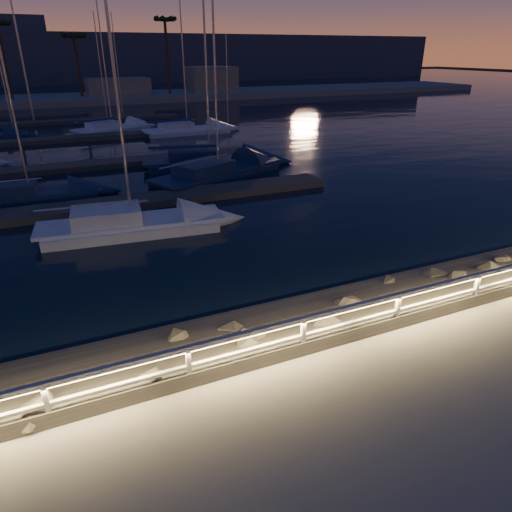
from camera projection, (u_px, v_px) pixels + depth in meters
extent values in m
plane|color=gray|center=(267.00, 362.00, 11.40)|extent=(400.00, 400.00, 0.00)
cube|color=gray|center=(319.00, 435.00, 9.37)|extent=(240.00, 5.00, 0.20)
cube|color=#5F5B51|center=(244.00, 340.00, 12.77)|extent=(240.00, 3.45, 1.29)
plane|color=black|center=(67.00, 99.00, 78.17)|extent=(320.00, 320.00, 0.00)
plane|color=black|center=(267.00, 399.00, 11.90)|extent=(400.00, 400.00, 0.00)
cube|color=silver|center=(47.00, 404.00, 9.33)|extent=(0.11, 0.11, 1.00)
cube|color=silver|center=(189.00, 367.00, 10.45)|extent=(0.11, 0.11, 1.00)
cube|color=silver|center=(303.00, 336.00, 11.57)|extent=(0.11, 0.11, 1.00)
cube|color=silver|center=(397.00, 311.00, 12.69)|extent=(0.11, 0.11, 1.00)
cube|color=silver|center=(476.00, 290.00, 13.80)|extent=(0.11, 0.11, 1.00)
cube|color=silver|center=(268.00, 328.00, 10.99)|extent=(44.00, 0.12, 0.12)
cube|color=silver|center=(267.00, 345.00, 11.20)|extent=(44.00, 0.09, 0.09)
cube|color=#FFD672|center=(268.00, 332.00, 11.01)|extent=(44.00, 0.04, 0.03)
sphere|color=#5F5B51|center=(350.00, 310.00, 14.16)|extent=(0.88, 0.88, 0.88)
sphere|color=#5F5B51|center=(105.00, 356.00, 12.34)|extent=(0.79, 0.79, 0.79)
sphere|color=#5F5B51|center=(502.00, 265.00, 17.39)|extent=(0.96, 0.96, 0.96)
sphere|color=#5F5B51|center=(203.00, 345.00, 12.50)|extent=(0.72, 0.72, 0.72)
cube|color=#524B44|center=(141.00, 201.00, 24.87)|extent=(22.00, 2.00, 0.40)
cube|color=#524B44|center=(114.00, 163.00, 33.19)|extent=(22.00, 2.00, 0.40)
cube|color=#524B44|center=(95.00, 137.00, 43.16)|extent=(22.00, 2.00, 0.40)
cube|color=#524B44|center=(83.00, 121.00, 53.14)|extent=(22.00, 2.00, 0.40)
cube|color=gray|center=(69.00, 100.00, 73.01)|extent=(160.00, 14.00, 1.20)
cube|color=gray|center=(118.00, 88.00, 76.20)|extent=(10.00, 6.00, 3.00)
cube|color=gray|center=(211.00, 81.00, 81.00)|extent=(8.00, 7.00, 4.60)
cylinder|color=#4F3D25|center=(4.00, 61.00, 65.96)|extent=(0.44, 0.44, 10.50)
cylinder|color=#4F3D25|center=(78.00, 66.00, 70.82)|extent=(0.44, 0.44, 9.00)
cylinder|color=#4F3D25|center=(167.00, 57.00, 74.69)|extent=(0.44, 0.44, 11.50)
cube|color=#363E53|center=(52.00, 63.00, 117.84)|extent=(220.00, 30.00, 14.00)
cube|color=white|center=(133.00, 229.00, 21.12)|extent=(7.91, 3.35, 0.60)
cube|color=white|center=(132.00, 221.00, 20.96)|extent=(8.50, 3.04, 0.16)
cube|color=white|center=(107.00, 216.00, 20.50)|extent=(3.17, 2.22, 0.71)
cylinder|color=#A4A4A9|center=(113.00, 61.00, 18.17)|extent=(0.13, 0.13, 13.34)
cylinder|color=#A4A4A9|center=(92.00, 206.00, 20.13)|extent=(4.78, 0.59, 0.09)
cube|color=#1A2A4E|center=(31.00, 199.00, 25.43)|extent=(7.16, 2.79, 0.51)
cube|color=#1A2A4E|center=(30.00, 193.00, 25.30)|extent=(7.72, 2.48, 0.14)
cube|color=#1A2A4E|center=(9.00, 189.00, 24.86)|extent=(2.84, 1.93, 0.60)
cylinder|color=#A4A4A9|center=(5.00, 73.00, 22.75)|extent=(0.11, 0.11, 12.20)
cube|color=#1A2A4E|center=(210.00, 165.00, 32.92)|extent=(9.13, 4.71, 0.63)
cube|color=#1A2A4E|center=(210.00, 159.00, 32.75)|extent=(9.75, 4.44, 0.17)
cube|color=#1A2A4E|center=(193.00, 155.00, 32.37)|extent=(3.78, 2.86, 0.74)
cylinder|color=#A4A4A9|center=(205.00, 42.00, 29.59)|extent=(0.14, 0.14, 15.12)
cylinder|color=#A4A4A9|center=(184.00, 147.00, 32.02)|extent=(5.34, 1.26, 0.09)
cube|color=#1A2A4E|center=(219.00, 176.00, 30.04)|extent=(9.53, 6.59, 0.61)
cube|color=#1A2A4E|center=(218.00, 170.00, 29.88)|extent=(10.03, 6.49, 0.17)
cube|color=#1A2A4E|center=(204.00, 168.00, 28.85)|extent=(4.17, 3.55, 0.72)
cylinder|color=#A4A4A9|center=(214.00, 34.00, 26.58)|extent=(0.13, 0.13, 15.80)
cylinder|color=#A4A4A9|center=(196.00, 161.00, 28.19)|extent=(5.20, 2.48, 0.09)
cube|color=white|center=(113.00, 130.00, 47.03)|extent=(7.94, 5.16, 0.54)
cube|color=white|center=(112.00, 127.00, 46.89)|extent=(8.38, 5.05, 0.15)
cube|color=white|center=(103.00, 125.00, 46.06)|extent=(3.43, 2.85, 0.64)
cylinder|color=#A4A4A9|center=(103.00, 57.00, 44.15)|extent=(0.12, 0.12, 13.10)
cylinder|color=#A4A4A9|center=(97.00, 120.00, 45.51)|extent=(4.40, 1.84, 0.08)
cube|color=white|center=(188.00, 132.00, 46.02)|extent=(8.26, 2.90, 0.55)
cube|color=white|center=(187.00, 129.00, 45.88)|extent=(8.94, 2.51, 0.15)
cube|color=white|center=(176.00, 126.00, 45.29)|extent=(3.23, 2.12, 0.65)
cylinder|color=#A4A4A9|center=(183.00, 50.00, 42.90)|extent=(0.12, 0.12, 14.25)
cylinder|color=#A4A4A9|center=(170.00, 121.00, 44.86)|extent=(5.13, 0.18, 0.08)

